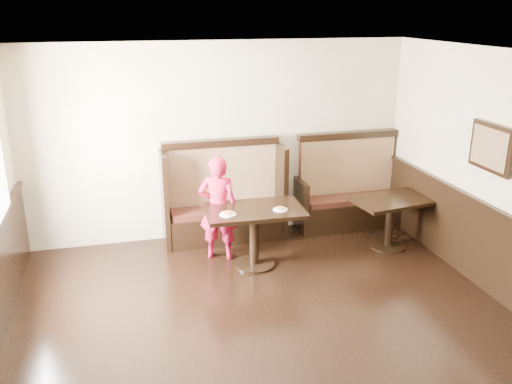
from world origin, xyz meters
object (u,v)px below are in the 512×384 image
object	(u,v)px
booth_main	(224,204)
child	(218,208)
table_main	(254,222)
booth_neighbor	(348,196)
table_neighbor	(390,211)

from	to	relation	value
booth_main	child	bearing A→B (deg)	-107.06
table_main	booth_neighbor	bearing A→B (deg)	31.47
table_neighbor	child	xyz separation A→B (m)	(-2.37, 0.28, 0.17)
table_main	child	xyz separation A→B (m)	(-0.40, 0.35, 0.10)
booth_main	table_main	xyz separation A→B (m)	(0.20, -0.99, 0.08)
booth_neighbor	table_main	distance (m)	2.01
table_main	child	bearing A→B (deg)	140.89
booth_neighbor	child	distance (m)	2.25
booth_neighbor	child	world-z (taller)	booth_neighbor
booth_neighbor	table_neighbor	bearing A→B (deg)	-76.41
table_main	child	world-z (taller)	child
booth_neighbor	table_main	xyz separation A→B (m)	(-1.75, -0.99, 0.13)
booth_neighbor	table_main	size ratio (longest dim) A/B	1.30
booth_neighbor	table_neighbor	xyz separation A→B (m)	(0.22, -0.91, 0.06)
booth_main	child	world-z (taller)	booth_main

